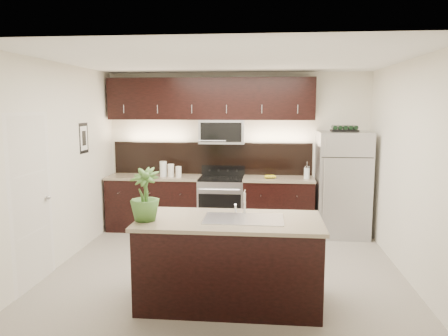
% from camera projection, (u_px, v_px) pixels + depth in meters
% --- Properties ---
extents(ground, '(4.50, 4.50, 0.00)m').
position_uv_depth(ground, '(227.00, 267.00, 5.84)').
color(ground, gray).
rests_on(ground, ground).
extents(room_walls, '(4.52, 4.02, 2.71)m').
position_uv_depth(room_walls, '(219.00, 140.00, 5.57)').
color(room_walls, silver).
rests_on(room_walls, ground).
extents(counter_run, '(3.51, 0.65, 0.94)m').
position_uv_depth(counter_run, '(210.00, 204.00, 7.48)').
color(counter_run, black).
rests_on(counter_run, ground).
extents(upper_fixtures, '(3.49, 0.40, 1.66)m').
position_uv_depth(upper_fixtures, '(212.00, 105.00, 7.39)').
color(upper_fixtures, black).
rests_on(upper_fixtures, counter_run).
extents(island, '(1.96, 0.96, 0.94)m').
position_uv_depth(island, '(229.00, 261.00, 4.70)').
color(island, black).
rests_on(island, ground).
extents(sink_faucet, '(0.84, 0.50, 0.28)m').
position_uv_depth(sink_faucet, '(244.00, 218.00, 4.63)').
color(sink_faucet, silver).
rests_on(sink_faucet, island).
extents(refrigerator, '(0.83, 0.75, 1.72)m').
position_uv_depth(refrigerator, '(342.00, 184.00, 7.16)').
color(refrigerator, '#B2B2B7').
rests_on(refrigerator, ground).
extents(wine_rack, '(0.42, 0.26, 0.10)m').
position_uv_depth(wine_rack, '(344.00, 129.00, 7.03)').
color(wine_rack, black).
rests_on(wine_rack, refrigerator).
extents(plant, '(0.36, 0.36, 0.55)m').
position_uv_depth(plant, '(145.00, 194.00, 4.54)').
color(plant, '#3C6528').
rests_on(plant, island).
extents(canisters, '(0.38, 0.17, 0.26)m').
position_uv_depth(canisters, '(169.00, 170.00, 7.39)').
color(canisters, silver).
rests_on(canisters, counter_run).
extents(french_press, '(0.10, 0.10, 0.28)m').
position_uv_depth(french_press, '(307.00, 172.00, 7.20)').
color(french_press, silver).
rests_on(french_press, counter_run).
extents(bananas, '(0.22, 0.18, 0.06)m').
position_uv_depth(bananas, '(267.00, 176.00, 7.24)').
color(bananas, gold).
rests_on(bananas, counter_run).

